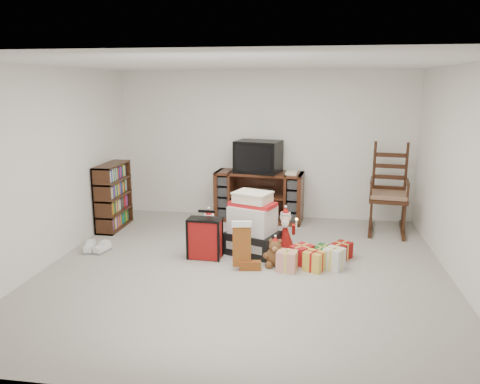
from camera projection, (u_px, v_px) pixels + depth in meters
name	position (u px, v px, depth m)	size (l,w,h in m)	color
room	(245.00, 172.00, 5.59)	(5.01, 5.01, 2.51)	#ADAA9E
tv_stand	(259.00, 196.00, 7.91)	(1.50, 0.64, 0.84)	#4C2515
bookshelf	(113.00, 197.00, 7.48)	(0.29, 0.86, 1.05)	#381D0F
rocking_chair	(387.00, 200.00, 7.38)	(0.70, 1.02, 1.44)	#381D0F
gift_pile	(252.00, 227.00, 6.37)	(0.80, 0.69, 0.84)	black
red_suitcase	(205.00, 238.00, 6.20)	(0.43, 0.24, 0.64)	maroon
stocking	(242.00, 245.00, 5.84)	(0.29, 0.13, 0.63)	#0B6819
teddy_bear	(275.00, 254.00, 5.97)	(0.24, 0.21, 0.36)	brown
santa_figurine	(285.00, 234.00, 6.47)	(0.31, 0.30, 0.64)	maroon
mrs_claus_figurine	(209.00, 236.00, 6.41)	(0.31, 0.29, 0.63)	maroon
sneaker_pair	(96.00, 248.00, 6.49)	(0.36, 0.30, 0.10)	white
gift_cluster	(317.00, 256.00, 6.00)	(0.72, 1.00, 0.24)	red
crt_television	(258.00, 157.00, 7.75)	(0.81, 0.66, 0.53)	black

